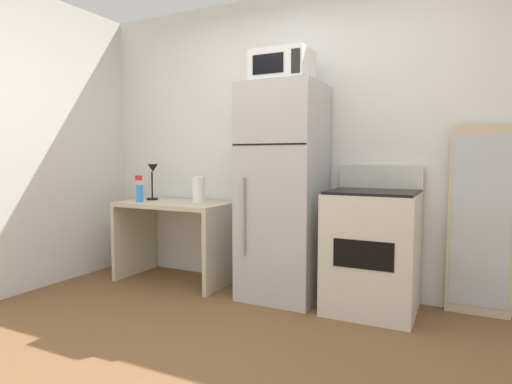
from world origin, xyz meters
name	(u,v)px	position (x,y,z in m)	size (l,w,h in m)	color
ground_plane	(207,370)	(0.00, 0.00, 0.00)	(12.00, 12.00, 0.00)	brown
wall_back_white	(311,142)	(0.00, 1.70, 1.30)	(5.00, 0.10, 2.60)	silver
desk	(176,227)	(-1.20, 1.33, 0.52)	(1.06, 0.61, 0.75)	beige
desk_lamp	(153,176)	(-1.51, 1.37, 0.99)	(0.14, 0.12, 0.35)	black
paper_towel_roll	(198,190)	(-0.97, 1.37, 0.87)	(0.11, 0.11, 0.24)	white
spray_bottle	(140,191)	(-1.51, 1.18, 0.85)	(0.06, 0.06, 0.25)	#2D8CEA
refrigerator	(283,192)	(-0.12, 1.34, 0.88)	(0.63, 0.61, 1.76)	#B7B7BC
microwave	(282,67)	(-0.12, 1.32, 1.89)	(0.46, 0.35, 0.26)	silver
oven_range	(372,250)	(0.62, 1.33, 0.47)	(0.65, 0.61, 1.10)	beige
leaning_mirror	(481,222)	(1.34, 1.59, 0.70)	(0.44, 0.03, 1.40)	#C6B793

